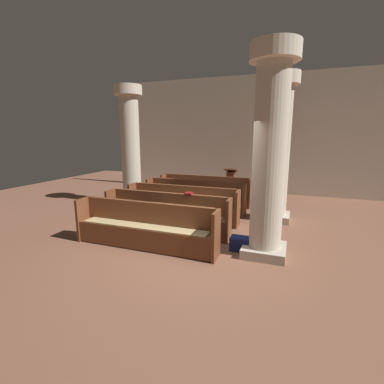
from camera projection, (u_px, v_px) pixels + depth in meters
The scene contains 13 objects.
ground_plane at pixel (194, 245), 5.82m from camera, with size 19.20×19.20×0.00m, color brown.
back_wall at pixel (247, 135), 10.94m from camera, with size 10.00×0.16×4.50m, color silver.
pew_row_0 at pixel (205, 189), 9.24m from camera, with size 3.07×0.46×0.92m.
pew_row_1 at pixel (195, 195), 8.33m from camera, with size 3.07×0.46×0.92m.
pew_row_2 at pixel (182, 203), 7.41m from camera, with size 3.07×0.47×0.92m.
pew_row_3 at pixel (166, 212), 6.50m from camera, with size 3.07×0.46×0.92m.
pew_row_4 at pixel (144, 225), 5.59m from camera, with size 3.07×0.46×0.92m.
pillar_aisle_side at pixel (278, 147), 7.16m from camera, with size 0.87×0.87×3.78m.
pillar_far_side at pixel (130, 144), 8.94m from camera, with size 0.87×0.87×3.78m.
pillar_aisle_rear at pixel (270, 152), 4.96m from camera, with size 0.86×0.86×3.78m.
lectern at pixel (231, 185), 10.15m from camera, with size 0.48×0.45×1.08m.
hymn_book at pixel (189, 193), 6.41m from camera, with size 0.16×0.21×0.04m, color maroon.
kneeler_box_navy at pixel (241, 244), 5.52m from camera, with size 0.43×0.28×0.27m, color navy.
Camera 1 is at (1.87, -5.14, 2.27)m, focal length 25.90 mm.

